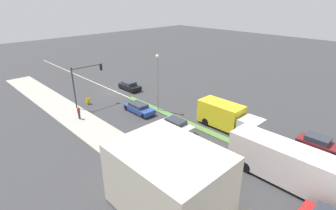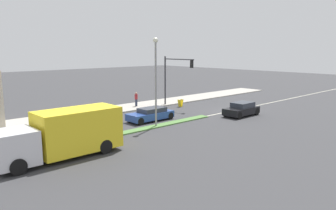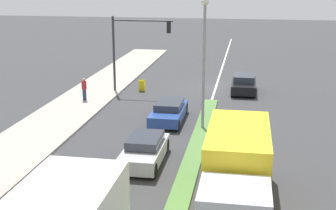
{
  "view_description": "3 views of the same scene",
  "coord_description": "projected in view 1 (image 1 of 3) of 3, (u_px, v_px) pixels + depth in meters",
  "views": [
    {
      "loc": [
        21.12,
        34.08,
        14.13
      ],
      "look_at": [
        0.75,
        12.97,
        1.79
      ],
      "focal_mm": 28.0,
      "sensor_mm": 36.0,
      "label": 1
    },
    {
      "loc": [
        -20.58,
        28.03,
        6.53
      ],
      "look_at": [
        -1.4,
        10.23,
        2.05
      ],
      "focal_mm": 35.0,
      "sensor_mm": 36.0,
      "label": 2
    },
    {
      "loc": [
        -2.41,
        36.09,
        8.6
      ],
      "look_at": [
        1.71,
        12.23,
        1.88
      ],
      "focal_mm": 50.0,
      "sensor_mm": 36.0,
      "label": 3
    }
  ],
  "objects": [
    {
      "name": "traffic_signal_main",
      "position": [
        83.0,
        79.0,
        34.6
      ],
      "size": [
        4.59,
        0.34,
        5.6
      ],
      "color": "#333338",
      "rests_on": "sidewalk_right"
    },
    {
      "name": "city_bus",
      "position": [
        298.0,
        168.0,
        20.3
      ],
      "size": [
        2.56,
        11.0,
        3.26
      ],
      "color": "silver",
      "rests_on": "ground"
    },
    {
      "name": "ground_plane",
      "position": [
        204.0,
        130.0,
        29.66
      ],
      "size": [
        160.0,
        160.0,
        0.0
      ],
      "primitive_type": "plane",
      "color": "#38383A"
    },
    {
      "name": "pedestrian",
      "position": [
        79.0,
        112.0,
        31.82
      ],
      "size": [
        0.34,
        0.34,
        1.59
      ],
      "color": "#282D42",
      "rests_on": "sidewalk_right"
    },
    {
      "name": "warning_aframe_sign",
      "position": [
        88.0,
        101.0,
        36.68
      ],
      "size": [
        0.45,
        0.53,
        0.84
      ],
      "color": "yellow",
      "rests_on": "ground"
    },
    {
      "name": "building_corner_store",
      "position": [
        169.0,
        180.0,
        17.89
      ],
      "size": [
        6.44,
        7.66,
        4.69
      ],
      "color": "beige",
      "rests_on": "sidewalk_right"
    },
    {
      "name": "median_strip",
      "position": [
        282.0,
        164.0,
        23.67
      ],
      "size": [
        0.9,
        46.0,
        0.1
      ],
      "primitive_type": "cube",
      "color": "#568442",
      "rests_on": "ground"
    },
    {
      "name": "sidewalk_right",
      "position": [
        145.0,
        164.0,
        23.55
      ],
      "size": [
        4.0,
        73.0,
        0.12
      ],
      "primitive_type": "cube",
      "color": "#A8A399",
      "rests_on": "ground"
    },
    {
      "name": "delivery_truck",
      "position": [
        227.0,
        117.0,
        29.49
      ],
      "size": [
        2.44,
        7.5,
        2.87
      ],
      "color": "silver",
      "rests_on": "ground"
    },
    {
      "name": "sedan_maroon",
      "position": [
        319.0,
        143.0,
        25.73
      ],
      "size": [
        1.84,
        3.92,
        1.38
      ],
      "color": "maroon",
      "rests_on": "ground"
    },
    {
      "name": "suv_black",
      "position": [
        130.0,
        86.0,
        42.09
      ],
      "size": [
        1.81,
        3.93,
        1.34
      ],
      "color": "black",
      "rests_on": "ground"
    },
    {
      "name": "sedan_silver",
      "position": [
        177.0,
        125.0,
        29.41
      ],
      "size": [
        1.75,
        4.05,
        1.29
      ],
      "color": "#B7BABF",
      "rests_on": "ground"
    },
    {
      "name": "coupe_blue",
      "position": [
        139.0,
        108.0,
        33.95
      ],
      "size": [
        1.82,
        4.44,
        1.2
      ],
      "color": "#284793",
      "rests_on": "ground"
    },
    {
      "name": "street_lamp",
      "position": [
        158.0,
        76.0,
        32.91
      ],
      "size": [
        0.44,
        0.44,
        7.37
      ],
      "color": "gray",
      "rests_on": "median_strip"
    },
    {
      "name": "lane_marking_center",
      "position": [
        115.0,
        91.0,
        41.6
      ],
      "size": [
        0.16,
        60.0,
        0.01
      ],
      "primitive_type": "cube",
      "color": "beige",
      "rests_on": "ground"
    }
  ]
}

